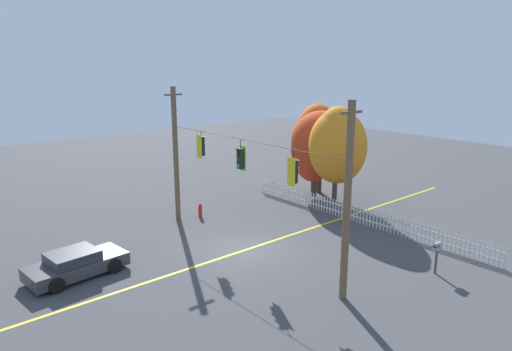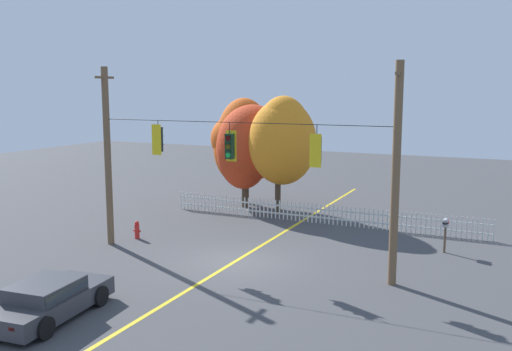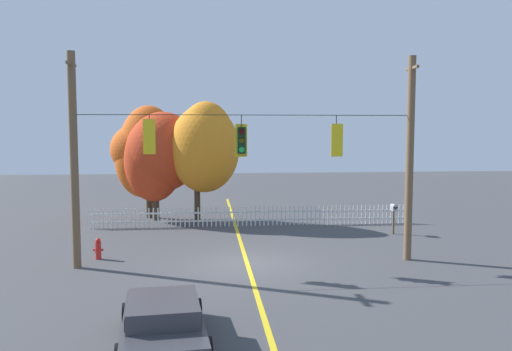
{
  "view_description": "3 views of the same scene",
  "coord_description": "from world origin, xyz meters",
  "px_view_note": "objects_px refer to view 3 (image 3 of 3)",
  "views": [
    {
      "loc": [
        16.33,
        -13.09,
        8.9
      ],
      "look_at": [
        -0.46,
        1.16,
        3.5
      ],
      "focal_mm": 32.32,
      "sensor_mm": 36.0,
      "label": 1
    },
    {
      "loc": [
        9.67,
        -18.8,
        6.66
      ],
      "look_at": [
        0.16,
        1.61,
        3.22
      ],
      "focal_mm": 39.08,
      "sensor_mm": 36.0,
      "label": 2
    },
    {
      "loc": [
        -1.49,
        -18.89,
        4.95
      ],
      "look_at": [
        0.44,
        1.19,
        3.16
      ],
      "focal_mm": 36.68,
      "sensor_mm": 36.0,
      "label": 3
    }
  ],
  "objects_px": {
    "traffic_signal_southbound_primary": "(336,140)",
    "roadside_mailbox": "(394,210)",
    "parked_car": "(163,321)",
    "fire_hydrant": "(98,249)",
    "traffic_signal_northbound_secondary": "(150,136)",
    "traffic_signal_westbound_side": "(241,140)",
    "autumn_maple_near_fence": "(145,151)",
    "autumn_maple_mid": "(159,155)",
    "autumn_oak_far_east": "(205,146)"
  },
  "relations": [
    {
      "from": "traffic_signal_westbound_side",
      "to": "autumn_maple_near_fence",
      "type": "height_order",
      "value": "autumn_maple_near_fence"
    },
    {
      "from": "parked_car",
      "to": "fire_hydrant",
      "type": "height_order",
      "value": "parked_car"
    },
    {
      "from": "traffic_signal_southbound_primary",
      "to": "parked_car",
      "type": "bearing_deg",
      "value": -128.76
    },
    {
      "from": "autumn_maple_near_fence",
      "to": "autumn_oak_far_east",
      "type": "xyz_separation_m",
      "value": [
        3.27,
        -1.55,
        0.31
      ]
    },
    {
      "from": "traffic_signal_northbound_secondary",
      "to": "traffic_signal_westbound_side",
      "type": "height_order",
      "value": "same"
    },
    {
      "from": "traffic_signal_northbound_secondary",
      "to": "autumn_oak_far_east",
      "type": "height_order",
      "value": "autumn_oak_far_east"
    },
    {
      "from": "traffic_signal_southbound_primary",
      "to": "traffic_signal_westbound_side",
      "type": "bearing_deg",
      "value": 179.69
    },
    {
      "from": "autumn_maple_mid",
      "to": "traffic_signal_southbound_primary",
      "type": "bearing_deg",
      "value": -52.71
    },
    {
      "from": "fire_hydrant",
      "to": "roadside_mailbox",
      "type": "relative_size",
      "value": 0.57
    },
    {
      "from": "traffic_signal_southbound_primary",
      "to": "roadside_mailbox",
      "type": "xyz_separation_m",
      "value": [
        4.03,
        4.79,
        -3.39
      ]
    },
    {
      "from": "parked_car",
      "to": "fire_hydrant",
      "type": "distance_m",
      "value": 8.97
    },
    {
      "from": "traffic_signal_northbound_secondary",
      "to": "autumn_maple_mid",
      "type": "relative_size",
      "value": 0.24
    },
    {
      "from": "traffic_signal_northbound_secondary",
      "to": "traffic_signal_southbound_primary",
      "type": "bearing_deg",
      "value": 0.0
    },
    {
      "from": "traffic_signal_northbound_secondary",
      "to": "roadside_mailbox",
      "type": "relative_size",
      "value": 0.97
    },
    {
      "from": "autumn_oak_far_east",
      "to": "fire_hydrant",
      "type": "bearing_deg",
      "value": -118.86
    },
    {
      "from": "traffic_signal_southbound_primary",
      "to": "traffic_signal_northbound_secondary",
      "type": "bearing_deg",
      "value": -180.0
    },
    {
      "from": "autumn_oak_far_east",
      "to": "parked_car",
      "type": "relative_size",
      "value": 1.52
    },
    {
      "from": "traffic_signal_northbound_secondary",
      "to": "traffic_signal_southbound_primary",
      "type": "height_order",
      "value": "same"
    },
    {
      "from": "autumn_maple_mid",
      "to": "fire_hydrant",
      "type": "bearing_deg",
      "value": -101.11
    },
    {
      "from": "traffic_signal_westbound_side",
      "to": "autumn_oak_far_east",
      "type": "relative_size",
      "value": 0.24
    },
    {
      "from": "traffic_signal_northbound_secondary",
      "to": "parked_car",
      "type": "height_order",
      "value": "traffic_signal_northbound_secondary"
    },
    {
      "from": "traffic_signal_westbound_side",
      "to": "autumn_maple_near_fence",
      "type": "relative_size",
      "value": 0.24
    },
    {
      "from": "parked_car",
      "to": "traffic_signal_northbound_secondary",
      "type": "bearing_deg",
      "value": 97.83
    },
    {
      "from": "traffic_signal_westbound_side",
      "to": "parked_car",
      "type": "distance_m",
      "value": 8.54
    },
    {
      "from": "autumn_oak_far_east",
      "to": "fire_hydrant",
      "type": "xyz_separation_m",
      "value": [
        -4.08,
        -7.4,
        -3.65
      ]
    },
    {
      "from": "roadside_mailbox",
      "to": "autumn_maple_mid",
      "type": "bearing_deg",
      "value": 157.16
    },
    {
      "from": "fire_hydrant",
      "to": "roadside_mailbox",
      "type": "bearing_deg",
      "value": 15.47
    },
    {
      "from": "roadside_mailbox",
      "to": "traffic_signal_westbound_side",
      "type": "bearing_deg",
      "value": -147.64
    },
    {
      "from": "traffic_signal_southbound_primary",
      "to": "parked_car",
      "type": "xyz_separation_m",
      "value": [
        -5.78,
        -7.2,
        -3.95
      ]
    },
    {
      "from": "traffic_signal_southbound_primary",
      "to": "autumn_oak_far_east",
      "type": "height_order",
      "value": "autumn_oak_far_east"
    },
    {
      "from": "traffic_signal_northbound_secondary",
      "to": "traffic_signal_southbound_primary",
      "type": "xyz_separation_m",
      "value": [
        6.77,
        0.0,
        -0.14
      ]
    },
    {
      "from": "traffic_signal_westbound_side",
      "to": "fire_hydrant",
      "type": "xyz_separation_m",
      "value": [
        -5.41,
        1.19,
        -4.15
      ]
    },
    {
      "from": "autumn_maple_mid",
      "to": "parked_car",
      "type": "xyz_separation_m",
      "value": [
        1.49,
        -16.74,
        -2.99
      ]
    },
    {
      "from": "roadside_mailbox",
      "to": "autumn_maple_near_fence",
      "type": "bearing_deg",
      "value": 156.09
    },
    {
      "from": "autumn_maple_near_fence",
      "to": "parked_car",
      "type": "bearing_deg",
      "value": -82.4
    },
    {
      "from": "traffic_signal_southbound_primary",
      "to": "autumn_maple_mid",
      "type": "height_order",
      "value": "autumn_maple_mid"
    },
    {
      "from": "traffic_signal_westbound_side",
      "to": "traffic_signal_southbound_primary",
      "type": "height_order",
      "value": "same"
    },
    {
      "from": "traffic_signal_northbound_secondary",
      "to": "autumn_maple_near_fence",
      "type": "height_order",
      "value": "autumn_maple_near_fence"
    },
    {
      "from": "traffic_signal_northbound_secondary",
      "to": "autumn_maple_mid",
      "type": "height_order",
      "value": "autumn_maple_mid"
    },
    {
      "from": "autumn_maple_near_fence",
      "to": "traffic_signal_southbound_primary",
      "type": "bearing_deg",
      "value": -51.44
    },
    {
      "from": "traffic_signal_southbound_primary",
      "to": "roadside_mailbox",
      "type": "height_order",
      "value": "traffic_signal_southbound_primary"
    },
    {
      "from": "traffic_signal_southbound_primary",
      "to": "autumn_maple_mid",
      "type": "distance_m",
      "value": 12.03
    },
    {
      "from": "autumn_oak_far_east",
      "to": "roadside_mailbox",
      "type": "bearing_deg",
      "value": -23.34
    },
    {
      "from": "traffic_signal_southbound_primary",
      "to": "fire_hydrant",
      "type": "relative_size",
      "value": 1.85
    },
    {
      "from": "autumn_maple_mid",
      "to": "autumn_oak_far_east",
      "type": "relative_size",
      "value": 0.92
    },
    {
      "from": "autumn_maple_near_fence",
      "to": "roadside_mailbox",
      "type": "relative_size",
      "value": 4.37
    },
    {
      "from": "autumn_oak_far_east",
      "to": "fire_hydrant",
      "type": "height_order",
      "value": "autumn_oak_far_east"
    },
    {
      "from": "autumn_oak_far_east",
      "to": "parked_car",
      "type": "bearing_deg",
      "value": -93.46
    },
    {
      "from": "traffic_signal_northbound_secondary",
      "to": "parked_car",
      "type": "xyz_separation_m",
      "value": [
        0.99,
        -7.2,
        -4.09
      ]
    },
    {
      "from": "autumn_maple_near_fence",
      "to": "parked_car",
      "type": "height_order",
      "value": "autumn_maple_near_fence"
    }
  ]
}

